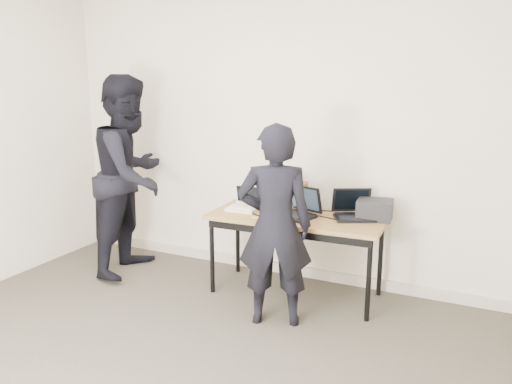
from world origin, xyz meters
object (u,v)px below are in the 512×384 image
Objects in this scene: equipment_box at (375,209)px; desk at (296,223)px; person_typist at (275,226)px; laptop_right at (353,211)px; person_observer at (131,176)px; leather_satchel at (287,194)px; laptop_center at (298,209)px; laptop_beige at (244,205)px.

desk is at bearing -163.05° from equipment_box.
desk is 0.97× the size of person_typist.
person_observer reaches higher than laptop_right.
desk is 3.50× the size of laptop_right.
leather_satchel is at bearing 177.47° from equipment_box.
desk is at bearing -60.80° from leather_satchel.
laptop_center reaches higher than laptop_right.
leather_satchel reaches higher than laptop_right.
laptop_right is 0.82m from person_typist.
laptop_center is 0.55m from person_typist.
laptop_center is 0.26× the size of person_typist.
person_typist is (0.21, -0.78, -0.07)m from leather_satchel.
leather_satchel is 1.52m from person_observer.
laptop_center and leather_satchel have the same top height.
person_observer is (-1.48, -0.35, 0.11)m from leather_satchel.
person_typist is (-0.42, -0.71, 0.01)m from laptop_right.
laptop_center is 1.06× the size of leather_satchel.
person_observer is at bearing -158.44° from laptop_center.
laptop_center reaches higher than equipment_box.
laptop_center is at bearing -93.19° from person_observer.
person_typist is (0.53, -0.55, 0.02)m from laptop_beige.
person_observer reaches higher than equipment_box.
laptop_beige is 0.17× the size of person_typist.
laptop_beige is (-0.50, 0.01, 0.10)m from desk.
laptop_beige is 1.18m from person_observer.
laptop_center is 0.64m from equipment_box.
person_typist is (0.04, -0.55, 0.12)m from desk.
leather_satchel is 1.34× the size of equipment_box.
laptop_center is 0.21× the size of person_observer.
laptop_center is at bearing 172.22° from laptop_right.
person_observer is at bearing -172.19° from equipment_box.
person_typist is at bearing -48.31° from laptop_beige.
desk is 5.57× the size of laptop_beige.
desk is 0.67m from equipment_box.
person_observer is (-1.16, -0.13, 0.19)m from laptop_beige.
laptop_right is (0.44, 0.15, -0.00)m from laptop_center.
laptop_center is (0.01, 0.01, 0.12)m from desk.
laptop_right is 0.23× the size of person_observer.
laptop_beige is at bearing -162.72° from laptop_center.
leather_satchel reaches higher than equipment_box.
laptop_right is 0.64m from leather_satchel.
leather_satchel is (0.32, 0.22, 0.08)m from laptop_beige.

